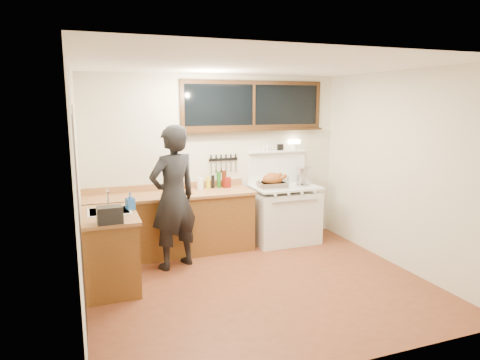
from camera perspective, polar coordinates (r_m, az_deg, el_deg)
name	(u,v)px	position (r m, az deg, el deg)	size (l,w,h in m)	color
ground_plane	(260,285)	(5.38, 2.71, -13.86)	(4.00, 3.50, 0.02)	#622D19
room_shell	(261,150)	(4.93, 2.87, 4.02)	(4.10, 3.60, 2.65)	beige
counter_back	(171,224)	(6.31, -9.21, -5.78)	(2.44, 0.64, 1.00)	brown
counter_left	(110,249)	(5.43, -16.96, -8.83)	(0.64, 1.09, 0.90)	brown
sink_unit	(109,216)	(5.39, -17.02, -4.58)	(0.50, 0.45, 0.37)	white
vintage_stove	(284,213)	(6.83, 5.89, -4.35)	(1.02, 0.74, 1.59)	white
back_window	(254,111)	(6.72, 1.86, 9.24)	(2.32, 0.13, 0.77)	black
left_doorway	(81,227)	(4.11, -20.49, -5.94)	(0.02, 1.04, 2.17)	black
knife_strip	(223,160)	(6.62, -2.23, 2.68)	(0.46, 0.03, 0.28)	black
man	(173,198)	(5.69, -8.88, -2.33)	(0.82, 0.69, 1.91)	black
soap_bottle	(130,201)	(5.36, -14.44, -2.77)	(0.12, 0.12, 0.21)	#2257AA
toaster	(110,215)	(4.84, -16.97, -4.46)	(0.27, 0.19, 0.19)	black
cutting_board	(178,190)	(6.17, -8.26, -1.38)	(0.40, 0.34, 0.13)	#A16D40
roast_turkey	(273,182)	(6.50, 4.39, -0.26)	(0.45, 0.33, 0.24)	silver
stockpot	(304,175)	(7.00, 8.58, 0.64)	(0.31, 0.31, 0.25)	silver
saucepan	(284,180)	(6.95, 5.90, 0.06)	(0.15, 0.27, 0.11)	silver
pot_lid	(302,185)	(6.76, 8.32, -0.69)	(0.23, 0.23, 0.04)	silver
coffee_tin	(227,182)	(6.55, -1.80, -0.32)	(0.12, 0.11, 0.16)	maroon
pitcher	(200,184)	(6.43, -5.35, -0.48)	(0.12, 0.12, 0.18)	white
bottle_cluster	(218,180)	(6.53, -3.00, -0.05)	(0.32, 0.07, 0.26)	black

